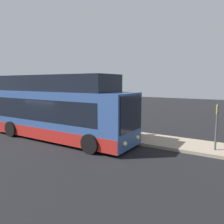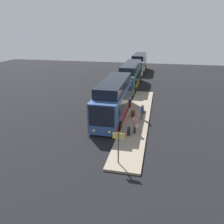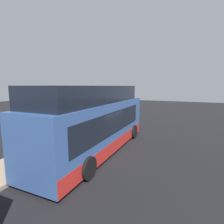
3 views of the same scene
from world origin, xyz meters
The scene contains 10 objects.
ground centered at (0.00, 0.00, 0.00)m, with size 80.00×80.00×0.00m, color black.
platform centered at (0.00, 2.86, 0.08)m, with size 20.00×2.53×0.16m.
bus_lead centered at (0.18, 0.27, 1.79)m, with size 10.29×2.84×4.00m.
bus_second centered at (-13.04, 0.27, 1.69)m, with size 11.71×2.75×3.82m.
bus_third centered at (-26.80, 0.27, 1.69)m, with size 10.69×2.88×3.82m.
passenger_boarding centered at (4.15, 3.05, 1.02)m, with size 0.55×0.57×1.57m.
passenger_waiting centered at (0.71, 3.40, 1.05)m, with size 0.52×0.58×1.62m.
suitcase centered at (4.62, 2.56, 0.52)m, with size 0.38×0.25×0.95m.
sign_post centered at (9.03, 2.46, 1.69)m, with size 0.10×0.83×2.36m.
trash_bin centered at (0.25, 2.40, 0.49)m, with size 0.44×0.44×0.65m.
Camera 2 is at (21.90, 4.81, 9.00)m, focal length 35.00 mm.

